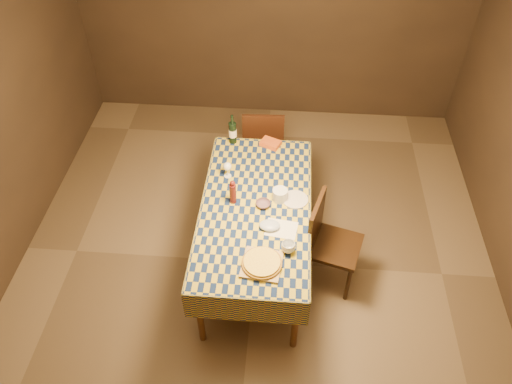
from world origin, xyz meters
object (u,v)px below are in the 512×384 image
at_px(chair_far, 263,141).
at_px(wine_bottle, 233,132).
at_px(cutting_board, 262,264).
at_px(white_plate, 295,200).
at_px(chair_right, 327,239).
at_px(dining_table, 256,213).
at_px(pizza, 262,262).
at_px(bowl, 263,204).

bearing_deg(chair_far, wine_bottle, -128.43).
bearing_deg(wine_bottle, cutting_board, -75.28).
relative_size(wine_bottle, chair_far, 0.33).
height_order(white_plate, chair_right, chair_right).
bearing_deg(dining_table, chair_far, 90.69).
distance_m(wine_bottle, chair_right, 1.37).
xyz_separation_m(cutting_board, chair_right, (0.53, 0.51, -0.26)).
distance_m(cutting_board, wine_bottle, 1.52).
relative_size(pizza, chair_right, 0.43).
relative_size(cutting_board, pizza, 0.74).
relative_size(cutting_board, bowl, 2.36).
height_order(cutting_board, white_plate, cutting_board).
relative_size(bowl, chair_far, 0.14).
distance_m(wine_bottle, chair_far, 0.57).
height_order(pizza, chair_far, chair_far).
distance_m(cutting_board, chair_right, 0.78).
distance_m(dining_table, chair_right, 0.66).
bearing_deg(wine_bottle, chair_right, -46.08).
height_order(bowl, chair_right, chair_right).
relative_size(cutting_board, wine_bottle, 0.96).
distance_m(dining_table, white_plate, 0.36).
xyz_separation_m(pizza, chair_right, (0.53, 0.51, -0.28)).
bearing_deg(cutting_board, white_plate, 71.62).
bearing_deg(cutting_board, dining_table, 99.02).
height_order(wine_bottle, chair_right, wine_bottle).
height_order(dining_table, bowl, bowl).
bearing_deg(bowl, wine_bottle, 112.72).
bearing_deg(cutting_board, pizza, 180.00).
height_order(white_plate, chair_far, chair_far).
xyz_separation_m(bowl, wine_bottle, (-0.35, 0.84, 0.10)).
bearing_deg(wine_bottle, white_plate, -50.33).
bearing_deg(dining_table, bowl, 16.36).
relative_size(dining_table, chair_right, 1.98).
relative_size(bowl, white_plate, 0.56).
height_order(dining_table, chair_far, chair_far).
relative_size(white_plate, chair_far, 0.24).
xyz_separation_m(dining_table, chair_far, (-0.01, 1.21, -0.17)).
relative_size(chair_far, chair_right, 1.00).
relative_size(dining_table, bowl, 14.60).
relative_size(cutting_board, white_plate, 1.33).
bearing_deg(pizza, cutting_board, 0.00).
distance_m(white_plate, chair_far, 1.18).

